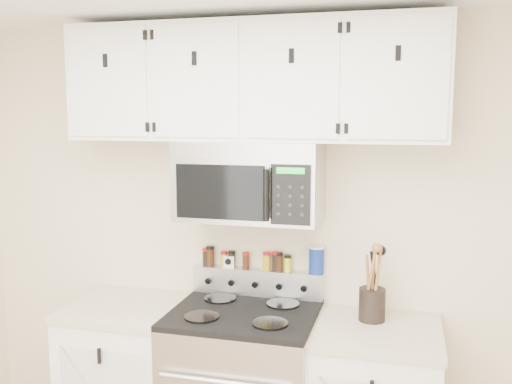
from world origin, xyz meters
TOP-DOWN VIEW (x-y plane):
  - back_wall at (0.00, 1.75)m, footprint 3.50×0.01m
  - base_cabinet_left at (-0.69, 1.45)m, footprint 0.64×0.62m
  - microwave at (0.00, 1.55)m, footprint 0.76×0.44m
  - upper_cabinets at (-0.00, 1.58)m, footprint 2.00×0.35m
  - utensil_crock at (0.66, 1.54)m, footprint 0.14×0.14m
  - kitchen_timer at (-0.17, 1.71)m, footprint 0.07×0.06m
  - salt_canister at (0.34, 1.71)m, footprint 0.09×0.09m
  - spice_jar_0 at (-0.31, 1.71)m, footprint 0.04×0.04m
  - spice_jar_1 at (-0.28, 1.71)m, footprint 0.05×0.05m
  - spice_jar_2 at (-0.20, 1.71)m, footprint 0.04×0.04m
  - spice_jar_3 at (-0.15, 1.71)m, footprint 0.04×0.04m
  - spice_jar_4 at (-0.07, 1.71)m, footprint 0.04×0.04m
  - spice_jar_5 at (0.05, 1.71)m, footprint 0.04×0.04m
  - spice_jar_6 at (0.11, 1.71)m, footprint 0.04×0.04m
  - spice_jar_7 at (0.13, 1.71)m, footprint 0.04×0.04m
  - spice_jar_8 at (0.18, 1.71)m, footprint 0.04×0.04m

SIDE VIEW (x-z plane):
  - base_cabinet_left at x=-0.69m, z-range 0.00..0.92m
  - utensil_crock at x=0.66m, z-range 0.82..1.22m
  - kitchen_timer at x=-0.17m, z-range 1.10..1.17m
  - spice_jar_2 at x=-0.20m, z-range 1.10..1.19m
  - spice_jar_4 at x=-0.07m, z-range 1.10..1.20m
  - spice_jar_8 at x=0.18m, z-range 1.10..1.20m
  - spice_jar_3 at x=-0.15m, z-range 1.10..1.20m
  - spice_jar_5 at x=0.05m, z-range 1.10..1.20m
  - spice_jar_0 at x=-0.31m, z-range 1.10..1.21m
  - spice_jar_7 at x=0.13m, z-range 1.10..1.21m
  - spice_jar_6 at x=0.11m, z-range 1.10..1.21m
  - spice_jar_1 at x=-0.28m, z-range 1.10..1.22m
  - salt_canister at x=0.34m, z-range 1.10..1.26m
  - back_wall at x=0.00m, z-range 0.00..2.50m
  - microwave at x=0.00m, z-range 1.42..1.84m
  - upper_cabinets at x=0.00m, z-range 1.84..2.46m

